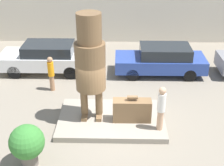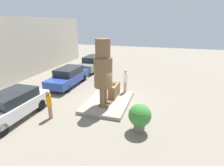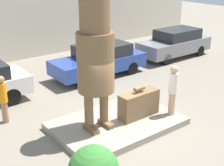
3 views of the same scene
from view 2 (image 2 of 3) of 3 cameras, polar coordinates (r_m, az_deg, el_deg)
The scene contains 10 objects.
ground_plane at distance 12.25m, azimuth -1.20°, elevation -6.55°, with size 60.00×60.00×0.00m, color gray.
pedestal at distance 12.21m, azimuth -1.20°, elevation -6.08°, with size 4.24×2.81×0.22m.
statue_figure at distance 10.64m, azimuth -2.92°, elevation 4.86°, with size 1.14×1.14×4.23m.
giant_suitcase at distance 12.63m, azimuth 0.73°, elevation -2.36°, with size 1.49×0.50×1.11m.
tourist at distance 13.26m, azimuth 4.37°, elevation 1.05°, with size 0.30×0.30×1.79m.
parked_car_white at distance 11.56m, azimuth -30.06°, elevation -6.32°, with size 4.67×1.88×1.60m.
parked_car_blue at distance 15.88m, azimuth -14.09°, elevation 2.15°, with size 4.66×1.83×1.56m.
parked_car_grey at distance 20.47m, azimuth -6.44°, elevation 6.49°, with size 4.57×1.75×1.64m.
planter_pot at distance 9.04m, azimuth 9.05°, elevation -10.65°, with size 1.16×1.16×1.50m.
worker_hivis at distance 10.65m, azimuth -19.82°, elevation -6.32°, with size 0.29×0.29×1.72m.
Camera 2 is at (-10.47, -3.46, 5.34)m, focal length 28.00 mm.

